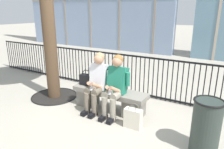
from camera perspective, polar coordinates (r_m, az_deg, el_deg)
The scene contains 8 objects.
ground_plane at distance 4.47m, azimuth -0.67°, elevation -9.56°, with size 60.00×60.00×0.00m, color #A8A091.
stone_bench at distance 4.36m, azimuth -0.68°, elevation -6.36°, with size 1.60×0.44×0.45m.
seated_person_with_phone at distance 4.23m, azimuth -4.06°, elevation -1.64°, with size 0.52×0.66×1.21m.
seated_person_companion at distance 4.02m, azimuth 0.93°, elevation -2.63°, with size 0.52×0.66×1.21m.
handbag_on_bench at distance 4.55m, azimuth -6.99°, elevation -1.36°, with size 0.30×0.14×0.35m.
shopping_bag at distance 3.77m, azimuth 5.79°, elevation -11.84°, with size 0.31×0.15×0.45m.
plaza_railing at distance 5.14m, azimuth 5.40°, elevation -0.02°, with size 9.96×0.04×0.99m.
trash_can at distance 3.37m, azimuth 24.34°, elevation -12.66°, with size 0.43×0.43×0.82m.
Camera 1 is at (2.10, -3.41, 1.99)m, focal length 33.37 mm.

